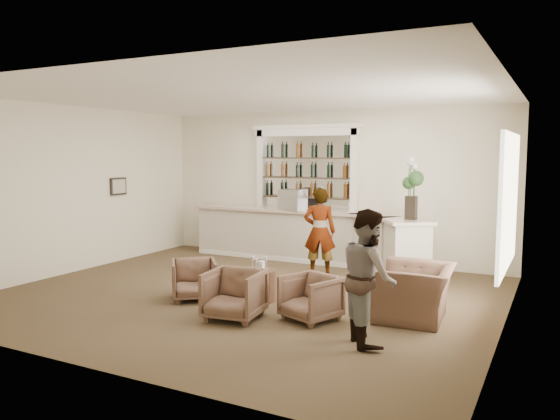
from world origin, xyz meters
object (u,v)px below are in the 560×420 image
object	(u,v)px
sommelier	(320,232)
guest	(368,276)
armchair_center	(234,295)
flower_vase	(412,184)
cocktail_table	(258,285)
espresso_machine	(293,200)
armchair_right	(311,298)
armchair_far	(415,292)
bar_counter	(311,236)
armchair_left	(194,280)

from	to	relation	value
sommelier	guest	size ratio (longest dim) A/B	1.01
armchair_center	flower_vase	distance (m)	4.22
guest	flower_vase	bearing A→B (deg)	-28.45
guest	sommelier	bearing A→B (deg)	-2.24
cocktail_table	espresso_machine	bearing A→B (deg)	106.39
armchair_right	flower_vase	distance (m)	3.55
armchair_right	armchair_center	bearing A→B (deg)	-134.67
armchair_center	armchair_far	size ratio (longest dim) A/B	0.66
armchair_center	espresso_machine	xyz separation A→B (m)	(-1.10, 4.14, 1.01)
sommelier	espresso_machine	xyz separation A→B (m)	(-1.06, 0.97, 0.51)
bar_counter	armchair_center	distance (m)	4.27
sommelier	espresso_machine	size ratio (longest dim) A/B	3.37
guest	armchair_right	world-z (taller)	guest
armchair_left	armchair_center	size ratio (longest dim) A/B	0.92
espresso_machine	guest	bearing A→B (deg)	-47.10
flower_vase	armchair_right	bearing A→B (deg)	-100.88
armchair_far	flower_vase	size ratio (longest dim) A/B	1.03
armchair_right	guest	bearing A→B (deg)	-5.25
guest	armchair_right	distance (m)	1.25
bar_counter	armchair_center	world-z (taller)	bar_counter
armchair_left	espresso_machine	size ratio (longest dim) A/B	1.41
armchair_far	flower_vase	distance (m)	2.87
armchair_left	armchair_far	bearing A→B (deg)	-29.17
armchair_left	bar_counter	bearing A→B (deg)	43.35
armchair_right	espresso_machine	bearing A→B (deg)	141.06
guest	armchair_right	size ratio (longest dim) A/B	2.37
armchair_left	armchair_center	bearing A→B (deg)	-66.73
bar_counter	cocktail_table	xyz separation A→B (m)	(0.51, -3.20, -0.32)
guest	armchair_left	distance (m)	3.26
espresso_machine	armchair_left	bearing A→B (deg)	-84.27
sommelier	espresso_machine	distance (m)	1.52
cocktail_table	armchair_center	world-z (taller)	armchair_center
armchair_right	flower_vase	bearing A→B (deg)	100.53
armchair_far	armchair_right	bearing A→B (deg)	-63.97
armchair_center	armchair_right	xyz separation A→B (m)	(1.00, 0.44, -0.03)
armchair_center	armchair_far	world-z (taller)	armchair_far
sommelier	armchair_far	xyz separation A→B (m)	(2.34, -1.96, -0.47)
cocktail_table	flower_vase	distance (m)	3.52
armchair_right	armchair_far	bearing A→B (deg)	52.17
cocktail_table	armchair_center	size ratio (longest dim) A/B	0.74
sommelier	armchair_left	world-z (taller)	sommelier
armchair_left	cocktail_table	bearing A→B (deg)	-15.81
cocktail_table	armchair_right	distance (m)	1.31
armchair_center	espresso_machine	bearing A→B (deg)	97.54
guest	flower_vase	size ratio (longest dim) A/B	1.46
guest	armchair_center	world-z (taller)	guest
armchair_left	flower_vase	distance (m)	4.35
bar_counter	armchair_far	bearing A→B (deg)	-45.16
armchair_left	flower_vase	world-z (taller)	flower_vase
bar_counter	guest	xyz separation A→B (m)	(2.70, -4.28, 0.27)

